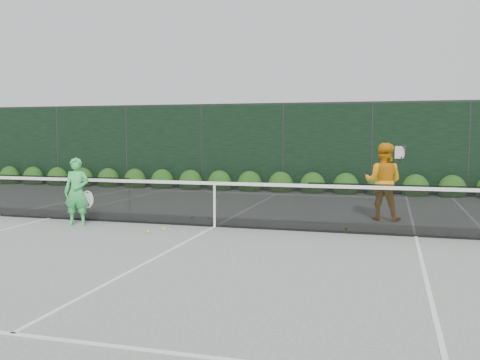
# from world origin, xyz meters

# --- Properties ---
(ground) EXTENTS (80.00, 80.00, 0.00)m
(ground) POSITION_xyz_m (0.00, 0.00, 0.00)
(ground) COLOR gray
(ground) RESTS_ON ground
(tennis_net) EXTENTS (12.90, 0.10, 1.07)m
(tennis_net) POSITION_xyz_m (-0.02, 0.00, 0.53)
(tennis_net) COLOR #10321D
(tennis_net) RESTS_ON ground
(player_woman) EXTENTS (0.66, 0.48, 1.48)m
(player_woman) POSITION_xyz_m (-2.97, -0.60, 0.74)
(player_woman) COLOR #3ED460
(player_woman) RESTS_ON ground
(player_man) EXTENTS (0.98, 0.82, 1.79)m
(player_man) POSITION_xyz_m (3.46, 1.95, 0.90)
(player_man) COLOR orange
(player_man) RESTS_ON ground
(court_lines) EXTENTS (11.03, 23.83, 0.01)m
(court_lines) POSITION_xyz_m (0.00, 0.00, 0.01)
(court_lines) COLOR white
(court_lines) RESTS_ON ground
(windscreen_fence) EXTENTS (32.00, 21.07, 3.06)m
(windscreen_fence) POSITION_xyz_m (0.00, -2.71, 1.51)
(windscreen_fence) COLOR black
(windscreen_fence) RESTS_ON ground
(hedge_row) EXTENTS (31.66, 0.65, 0.94)m
(hedge_row) POSITION_xyz_m (-0.00, 7.15, 0.23)
(hedge_row) COLOR #10350E
(hedge_row) RESTS_ON ground
(tennis_balls) EXTENTS (3.87, 2.10, 0.07)m
(tennis_balls) POSITION_xyz_m (-0.10, 0.10, 0.03)
(tennis_balls) COLOR #C4F436
(tennis_balls) RESTS_ON ground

